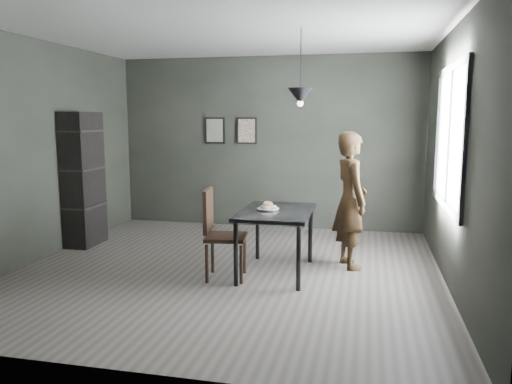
% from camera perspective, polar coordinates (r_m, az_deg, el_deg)
% --- Properties ---
extents(ground, '(5.00, 5.00, 0.00)m').
position_cam_1_polar(ground, '(6.08, -3.36, -8.85)').
color(ground, '#393431').
rests_on(ground, ground).
extents(back_wall, '(5.00, 0.10, 2.80)m').
position_cam_1_polar(back_wall, '(8.25, 1.38, 5.62)').
color(back_wall, black).
rests_on(back_wall, ground).
extents(ceiling, '(5.00, 5.00, 0.02)m').
position_cam_1_polar(ceiling, '(5.89, -3.61, 18.14)').
color(ceiling, silver).
rests_on(ceiling, ground).
extents(window_assembly, '(0.04, 1.96, 1.56)m').
position_cam_1_polar(window_assembly, '(5.84, 21.22, 5.85)').
color(window_assembly, white).
rests_on(window_assembly, ground).
extents(cafe_table, '(0.80, 1.20, 0.75)m').
position_cam_1_polar(cafe_table, '(5.78, 2.31, -2.88)').
color(cafe_table, black).
rests_on(cafe_table, ground).
extents(white_plate, '(0.23, 0.23, 0.01)m').
position_cam_1_polar(white_plate, '(5.80, 1.38, -1.99)').
color(white_plate, white).
rests_on(white_plate, cafe_table).
extents(donut_pile, '(0.19, 0.19, 0.09)m').
position_cam_1_polar(donut_pile, '(5.79, 1.38, -1.64)').
color(donut_pile, beige).
rests_on(donut_pile, white_plate).
extents(woman, '(0.60, 0.71, 1.65)m').
position_cam_1_polar(woman, '(6.13, 10.76, -0.91)').
color(woman, black).
rests_on(woman, ground).
extents(wood_chair, '(0.50, 0.50, 1.03)m').
position_cam_1_polar(wood_chair, '(5.65, -4.37, -4.09)').
color(wood_chair, black).
rests_on(wood_chair, ground).
extents(shelf_unit, '(0.37, 0.64, 1.89)m').
position_cam_1_polar(shelf_unit, '(7.48, -19.15, 1.38)').
color(shelf_unit, black).
rests_on(shelf_unit, ground).
extents(pendant_lamp, '(0.28, 0.28, 0.86)m').
position_cam_1_polar(pendant_lamp, '(5.73, 5.08, 10.86)').
color(pendant_lamp, black).
rests_on(pendant_lamp, ground).
extents(framed_print_left, '(0.34, 0.04, 0.44)m').
position_cam_1_polar(framed_print_left, '(8.43, -4.71, 7.02)').
color(framed_print_left, black).
rests_on(framed_print_left, ground).
extents(framed_print_right, '(0.34, 0.04, 0.44)m').
position_cam_1_polar(framed_print_right, '(8.28, -1.05, 7.02)').
color(framed_print_right, black).
rests_on(framed_print_right, ground).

